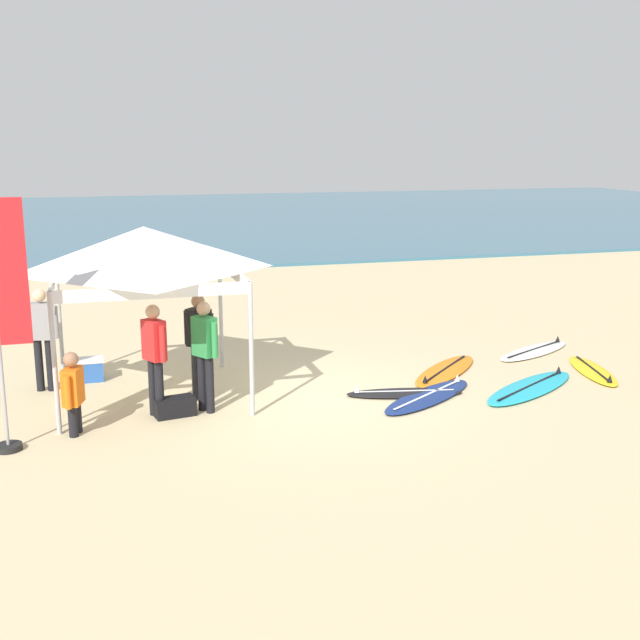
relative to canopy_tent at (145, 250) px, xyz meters
The scene contains 17 objects.
ground_plane 3.41m from the canopy_tent, 18.78° to the right, with size 80.00×80.00×0.00m, color beige.
sea 30.89m from the canopy_tent, 85.70° to the left, with size 80.00×36.00×0.10m, color #386B84.
canopy_tent is the anchor object (origin of this frame).
surfboard_white 7.81m from the canopy_tent, ahead, with size 2.18×1.51×0.19m.
surfboard_orange 5.66m from the canopy_tent, ahead, with size 2.10×2.06×0.19m.
surfboard_cyan 6.68m from the canopy_tent, 13.16° to the right, with size 2.50×1.90×0.19m.
surfboard_yellow 8.08m from the canopy_tent, ahead, with size 0.99×2.00×0.19m.
surfboard_navy 5.06m from the canopy_tent, 17.89° to the right, with size 2.23×1.80×0.19m.
surfboard_black 4.73m from the canopy_tent, 15.69° to the right, with size 1.97×0.89×0.19m.
person_grey 2.30m from the canopy_tent, 154.44° to the left, with size 0.54×0.30×1.71m.
person_red 1.73m from the canopy_tent, 89.63° to the right, with size 0.36×0.50×1.71m.
person_black 1.64m from the canopy_tent, 28.76° to the right, with size 0.42×0.41×1.71m.
person_green 1.87m from the canopy_tent, 53.00° to the right, with size 0.38×0.48×1.71m.
person_orange 2.55m from the canopy_tent, 128.48° to the right, with size 0.31×0.53×1.20m.
banner_flag 2.77m from the canopy_tent, 136.25° to the right, with size 0.60×0.36×3.40m.
gear_bag_near_tent 2.50m from the canopy_tent, 76.27° to the right, with size 0.60×0.32×0.28m, color black.
cooler_box 2.66m from the canopy_tent, 129.36° to the left, with size 0.50×0.36×0.39m.
Camera 1 is at (-3.14, -11.80, 4.03)m, focal length 44.66 mm.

